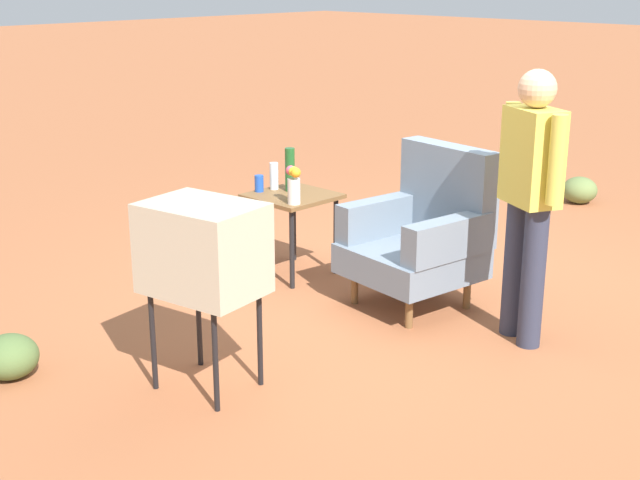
{
  "coord_description": "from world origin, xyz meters",
  "views": [
    {
      "loc": [
        3.58,
        -4.51,
        2.18
      ],
      "look_at": [
        0.16,
        -1.03,
        0.65
      ],
      "focal_mm": 48.83,
      "sensor_mm": 36.0,
      "label": 1
    }
  ],
  "objects_px": {
    "soda_can_blue": "(259,183)",
    "person_standing": "(530,191)",
    "flower_vase": "(294,183)",
    "bottle_wine_green": "(290,170)",
    "tv_on_stand": "(203,250)",
    "side_table": "(293,206)",
    "bottle_short_clear": "(274,176)",
    "armchair": "(423,232)"
  },
  "relations": [
    {
      "from": "soda_can_blue",
      "to": "person_standing",
      "type": "bearing_deg",
      "value": 7.03
    },
    {
      "from": "person_standing",
      "to": "flower_vase",
      "type": "height_order",
      "value": "person_standing"
    },
    {
      "from": "bottle_wine_green",
      "to": "person_standing",
      "type": "bearing_deg",
      "value": 2.49
    },
    {
      "from": "person_standing",
      "to": "bottle_wine_green",
      "type": "height_order",
      "value": "person_standing"
    },
    {
      "from": "tv_on_stand",
      "to": "bottle_wine_green",
      "type": "relative_size",
      "value": 3.22
    },
    {
      "from": "side_table",
      "to": "bottle_wine_green",
      "type": "relative_size",
      "value": 1.9
    },
    {
      "from": "bottle_wine_green",
      "to": "tv_on_stand",
      "type": "bearing_deg",
      "value": -56.75
    },
    {
      "from": "bottle_wine_green",
      "to": "side_table",
      "type": "bearing_deg",
      "value": -33.89
    },
    {
      "from": "bottle_short_clear",
      "to": "armchair",
      "type": "bearing_deg",
      "value": 8.62
    },
    {
      "from": "side_table",
      "to": "flower_vase",
      "type": "distance_m",
      "value": 0.36
    },
    {
      "from": "tv_on_stand",
      "to": "soda_can_blue",
      "type": "distance_m",
      "value": 1.93
    },
    {
      "from": "side_table",
      "to": "armchair",
      "type": "bearing_deg",
      "value": 10.78
    },
    {
      "from": "side_table",
      "to": "bottle_short_clear",
      "type": "bearing_deg",
      "value": 177.33
    },
    {
      "from": "person_standing",
      "to": "bottle_wine_green",
      "type": "relative_size",
      "value": 5.12
    },
    {
      "from": "side_table",
      "to": "bottle_short_clear",
      "type": "xyz_separation_m",
      "value": [
        -0.21,
        0.01,
        0.19
      ]
    },
    {
      "from": "flower_vase",
      "to": "soda_can_blue",
      "type": "bearing_deg",
      "value": 171.65
    },
    {
      "from": "bottle_short_clear",
      "to": "person_standing",
      "type": "bearing_deg",
      "value": 3.63
    },
    {
      "from": "bottle_wine_green",
      "to": "soda_can_blue",
      "type": "relative_size",
      "value": 2.62
    },
    {
      "from": "soda_can_blue",
      "to": "side_table",
      "type": "bearing_deg",
      "value": 26.82
    },
    {
      "from": "armchair",
      "to": "person_standing",
      "type": "distance_m",
      "value": 0.92
    },
    {
      "from": "tv_on_stand",
      "to": "bottle_short_clear",
      "type": "bearing_deg",
      "value": 126.9
    },
    {
      "from": "side_table",
      "to": "soda_can_blue",
      "type": "distance_m",
      "value": 0.3
    },
    {
      "from": "bottle_short_clear",
      "to": "side_table",
      "type": "bearing_deg",
      "value": -2.67
    },
    {
      "from": "armchair",
      "to": "side_table",
      "type": "distance_m",
      "value": 1.07
    },
    {
      "from": "soda_can_blue",
      "to": "bottle_short_clear",
      "type": "bearing_deg",
      "value": 78.86
    },
    {
      "from": "tv_on_stand",
      "to": "person_standing",
      "type": "bearing_deg",
      "value": 63.63
    },
    {
      "from": "armchair",
      "to": "bottle_wine_green",
      "type": "relative_size",
      "value": 3.31
    },
    {
      "from": "soda_can_blue",
      "to": "flower_vase",
      "type": "relative_size",
      "value": 0.46
    },
    {
      "from": "side_table",
      "to": "bottle_short_clear",
      "type": "relative_size",
      "value": 3.04
    },
    {
      "from": "flower_vase",
      "to": "person_standing",
      "type": "bearing_deg",
      "value": 10.98
    },
    {
      "from": "armchair",
      "to": "flower_vase",
      "type": "relative_size",
      "value": 4.0
    },
    {
      "from": "side_table",
      "to": "person_standing",
      "type": "distance_m",
      "value": 1.91
    },
    {
      "from": "bottle_wine_green",
      "to": "bottle_short_clear",
      "type": "xyz_separation_m",
      "value": [
        -0.12,
        -0.05,
        -0.06
      ]
    },
    {
      "from": "bottle_wine_green",
      "to": "bottle_short_clear",
      "type": "bearing_deg",
      "value": -159.07
    },
    {
      "from": "bottle_short_clear",
      "to": "flower_vase",
      "type": "height_order",
      "value": "flower_vase"
    },
    {
      "from": "armchair",
      "to": "person_standing",
      "type": "xyz_separation_m",
      "value": [
        0.81,
        -0.06,
        0.44
      ]
    },
    {
      "from": "bottle_short_clear",
      "to": "soda_can_blue",
      "type": "relative_size",
      "value": 1.64
    },
    {
      "from": "armchair",
      "to": "bottle_short_clear",
      "type": "xyz_separation_m",
      "value": [
        -1.25,
        -0.19,
        0.21
      ]
    },
    {
      "from": "person_standing",
      "to": "bottle_short_clear",
      "type": "bearing_deg",
      "value": -176.37
    },
    {
      "from": "person_standing",
      "to": "bottle_short_clear",
      "type": "xyz_separation_m",
      "value": [
        -2.07,
        -0.13,
        -0.23
      ]
    },
    {
      "from": "armchair",
      "to": "soda_can_blue",
      "type": "relative_size",
      "value": 8.69
    },
    {
      "from": "tv_on_stand",
      "to": "flower_vase",
      "type": "height_order",
      "value": "tv_on_stand"
    }
  ]
}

